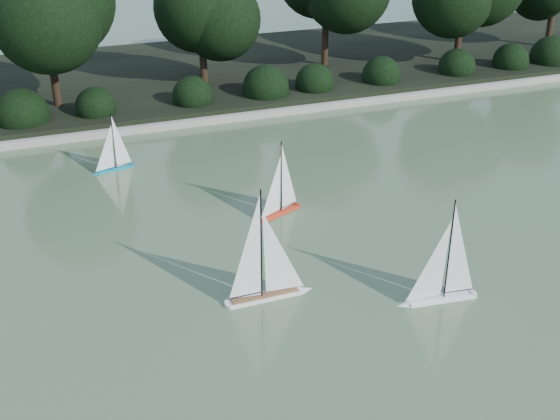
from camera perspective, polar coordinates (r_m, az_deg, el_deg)
name	(u,v)px	position (r m, az deg, el deg)	size (l,w,h in m)	color
ground	(354,324)	(10.07, 6.07, -9.22)	(80.00, 80.00, 0.00)	#445634
pond_coping	(192,122)	(17.65, -7.18, 7.13)	(40.00, 0.35, 0.18)	gray
far_bank	(157,78)	(21.37, -9.94, 10.51)	(40.00, 8.00, 0.30)	black
shrub_hedge	(182,98)	(18.37, -7.96, 9.04)	(29.10, 1.10, 1.10)	black
sailboat_white_a	(436,285)	(10.61, 12.59, -5.98)	(1.28, 0.34, 1.75)	white
sailboat_white_b	(272,280)	(10.43, -0.68, -5.71)	(1.40, 0.23, 1.92)	white
sailboat_orange	(277,203)	(12.86, -0.26, 0.54)	(1.06, 0.59, 1.50)	red
sailboat_teal	(111,162)	(15.20, -13.59, 3.85)	(0.96, 0.36, 1.32)	#0B7F96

